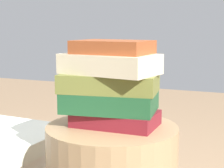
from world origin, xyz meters
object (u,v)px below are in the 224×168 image
at_px(book_forest, 110,101).
at_px(book_olive, 109,83).
at_px(book_rust, 114,47).
at_px(book_maroon, 116,119).
at_px(book_cream, 110,64).

xyz_separation_m(book_forest, book_olive, (-0.00, 0.01, 0.06)).
bearing_deg(book_rust, book_maroon, -138.57).
distance_m(book_olive, book_rust, 0.11).
relative_size(book_maroon, book_forest, 0.90).
height_order(book_olive, book_cream, book_cream).
height_order(book_maroon, book_olive, book_olive).
bearing_deg(book_rust, book_forest, -13.44).
xyz_separation_m(book_olive, book_rust, (-0.01, -0.01, 0.11)).
relative_size(book_maroon, book_cream, 0.90).
height_order(book_olive, book_rust, book_rust).
distance_m(book_forest, book_rust, 0.17).
bearing_deg(book_olive, book_maroon, -163.44).
distance_m(book_forest, book_cream, 0.12).
xyz_separation_m(book_olive, book_cream, (-0.00, -0.00, 0.06)).
xyz_separation_m(book_maroon, book_olive, (0.02, 0.01, 0.11)).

